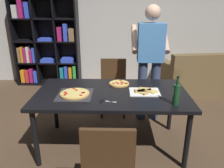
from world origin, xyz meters
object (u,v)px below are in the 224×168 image
(wine_bottle, at_px, (176,94))
(kitchen_scissors, at_px, (105,101))
(person_serving_pizza, at_px, (150,58))
(second_pizza_plain, at_px, (119,83))
(dining_table, at_px, (112,97))
(chair_far_side, at_px, (113,83))
(bookshelf, at_px, (47,45))
(chair_near_camera, at_px, (109,163))
(couch, at_px, (205,77))
(pepperoni_pizza_on_tray, at_px, (75,94))

(wine_bottle, distance_m, kitchen_scissors, 0.76)
(person_serving_pizza, height_order, second_pizza_plain, person_serving_pizza)
(dining_table, height_order, person_serving_pizza, person_serving_pizza)
(chair_far_side, relative_size, wine_bottle, 2.85)
(dining_table, bearing_deg, bookshelf, 122.28)
(wine_bottle, bearing_deg, chair_far_side, 117.79)
(bookshelf, relative_size, kitchen_scissors, 9.82)
(chair_far_side, bearing_deg, kitchen_scissors, -93.09)
(person_serving_pizza, xyz_separation_m, wine_bottle, (0.14, -1.08, -0.13))
(chair_near_camera, xyz_separation_m, chair_far_side, (0.00, 1.96, 0.00))
(chair_near_camera, distance_m, wine_bottle, 1.01)
(couch, distance_m, kitchen_scissors, 3.04)
(bookshelf, relative_size, person_serving_pizza, 1.11)
(bookshelf, distance_m, pepperoni_pizza_on_tray, 2.71)
(bookshelf, distance_m, person_serving_pizza, 2.62)
(dining_table, relative_size, couch, 1.01)
(chair_near_camera, height_order, person_serving_pizza, person_serving_pizza)
(second_pizza_plain, bearing_deg, wine_bottle, -45.26)
(dining_table, xyz_separation_m, kitchen_scissors, (-0.07, -0.27, 0.07))
(chair_far_side, distance_m, kitchen_scissors, 1.28)
(chair_near_camera, xyz_separation_m, wine_bottle, (0.69, 0.65, 0.36))
(wine_bottle, height_order, kitchen_scissors, wine_bottle)
(chair_far_side, xyz_separation_m, couch, (1.91, 1.01, -0.21))
(bookshelf, height_order, pepperoni_pizza_on_tray, bookshelf)
(chair_far_side, height_order, wine_bottle, wine_bottle)
(chair_near_camera, height_order, pepperoni_pizza_on_tray, chair_near_camera)
(dining_table, bearing_deg, pepperoni_pizza_on_tray, -166.19)
(chair_far_side, xyz_separation_m, second_pizza_plain, (0.09, -0.70, 0.25))
(bookshelf, xyz_separation_m, kitchen_scissors, (1.44, -2.66, -0.14))
(bookshelf, height_order, wine_bottle, bookshelf)
(dining_table, xyz_separation_m, pepperoni_pizza_on_tray, (-0.43, -0.11, 0.08))
(couch, xyz_separation_m, bookshelf, (-3.41, 0.39, 0.59))
(person_serving_pizza, distance_m, wine_bottle, 1.10)
(couch, bearing_deg, kitchen_scissors, -131.17)
(couch, height_order, person_serving_pizza, person_serving_pizza)
(couch, distance_m, pepperoni_pizza_on_tray, 3.17)
(chair_near_camera, relative_size, second_pizza_plain, 3.39)
(dining_table, relative_size, chair_far_side, 2.03)
(bookshelf, bearing_deg, second_pizza_plain, -52.84)
(kitchen_scissors, bearing_deg, pepperoni_pizza_on_tray, 155.04)
(couch, xyz_separation_m, kitchen_scissors, (-1.98, -2.26, 0.45))
(dining_table, bearing_deg, second_pizza_plain, 71.52)
(chair_far_side, bearing_deg, wine_bottle, -62.21)
(chair_far_side, distance_m, couch, 2.17)
(bookshelf, xyz_separation_m, wine_bottle, (2.19, -2.71, -0.02))
(wine_bottle, bearing_deg, kitchen_scissors, 176.10)
(second_pizza_plain, bearing_deg, dining_table, -108.48)
(chair_near_camera, xyz_separation_m, kitchen_scissors, (-0.07, 0.71, 0.24))
(chair_far_side, bearing_deg, couch, 27.86)
(couch, height_order, second_pizza_plain, couch)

